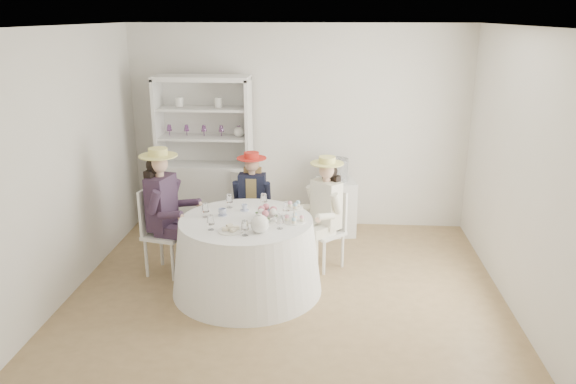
{
  "coord_description": "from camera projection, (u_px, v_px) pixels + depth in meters",
  "views": [
    {
      "loc": [
        0.41,
        -5.4,
        2.81
      ],
      "look_at": [
        0.0,
        0.1,
        1.05
      ],
      "focal_mm": 35.0,
      "sensor_mm": 36.0,
      "label": 1
    }
  ],
  "objects": [
    {
      "name": "cupcake_stand",
      "position": [
        294.0,
        215.0,
        5.67
      ],
      "size": [
        0.23,
        0.23,
        0.21
      ],
      "rotation": [
        0.0,
        0.0,
        0.34
      ],
      "color": "white",
      "rests_on": "tea_table"
    },
    {
      "name": "teacup_a",
      "position": [
        222.0,
        213.0,
        5.86
      ],
      "size": [
        0.1,
        0.1,
        0.07
      ],
      "primitive_type": "imported",
      "rotation": [
        0.0,
        0.0,
        0.14
      ],
      "color": "white",
      "rests_on": "tea_table"
    },
    {
      "name": "ceiling",
      "position": [
        287.0,
        26.0,
        5.2
      ],
      "size": [
        4.5,
        4.5,
        0.0
      ],
      "primitive_type": "plane",
      "rotation": [
        3.14,
        0.0,
        0.0
      ],
      "color": "white",
      "rests_on": "wall_back"
    },
    {
      "name": "tea_table",
      "position": [
        247.0,
        255.0,
        5.88
      ],
      "size": [
        1.58,
        1.58,
        0.79
      ],
      "rotation": [
        0.0,
        0.0,
        -0.2
      ],
      "color": "white",
      "rests_on": "ground"
    },
    {
      "name": "wall_left",
      "position": [
        69.0,
        162.0,
        5.76
      ],
      "size": [
        0.0,
        4.5,
        4.5
      ],
      "primitive_type": "plane",
      "rotation": [
        1.57,
        0.0,
        1.57
      ],
      "color": "silver",
      "rests_on": "ground"
    },
    {
      "name": "spare_chair",
      "position": [
        248.0,
        202.0,
        7.29
      ],
      "size": [
        0.49,
        0.49,
        0.89
      ],
      "rotation": [
        0.0,
        0.0,
        2.71
      ],
      "color": "silver",
      "rests_on": "ground"
    },
    {
      "name": "table_teapot",
      "position": [
        260.0,
        224.0,
        5.41
      ],
      "size": [
        0.26,
        0.18,
        0.19
      ],
      "rotation": [
        0.0,
        0.0,
        -0.31
      ],
      "color": "white",
      "rests_on": "tea_table"
    },
    {
      "name": "stemware_set",
      "position": [
        246.0,
        213.0,
        5.73
      ],
      "size": [
        0.91,
        0.92,
        0.15
      ],
      "color": "white",
      "rests_on": "tea_table"
    },
    {
      "name": "teacup_b",
      "position": [
        244.0,
        208.0,
        6.01
      ],
      "size": [
        0.08,
        0.08,
        0.06
      ],
      "primitive_type": "imported",
      "rotation": [
        0.0,
        0.0,
        0.16
      ],
      "color": "white",
      "rests_on": "tea_table"
    },
    {
      "name": "wall_front",
      "position": [
        264.0,
        245.0,
        3.7
      ],
      "size": [
        4.5,
        0.0,
        4.5
      ],
      "primitive_type": "plane",
      "rotation": [
        -1.57,
        0.0,
        0.0
      ],
      "color": "silver",
      "rests_on": "ground"
    },
    {
      "name": "wall_right",
      "position": [
        518.0,
        171.0,
        5.45
      ],
      "size": [
        0.0,
        4.5,
        4.5
      ],
      "primitive_type": "plane",
      "rotation": [
        1.57,
        0.0,
        -1.57
      ],
      "color": "silver",
      "rests_on": "ground"
    },
    {
      "name": "flower_arrangement",
      "position": [
        266.0,
        212.0,
        5.71
      ],
      "size": [
        0.19,
        0.19,
        0.07
      ],
      "rotation": [
        0.0,
        0.0,
        0.17
      ],
      "color": "#CD6679",
      "rests_on": "tea_table"
    },
    {
      "name": "guest_right",
      "position": [
        325.0,
        206.0,
        6.3
      ],
      "size": [
        0.55,
        0.56,
        1.31
      ],
      "rotation": [
        0.0,
        0.0,
        -0.78
      ],
      "color": "silver",
      "rests_on": "ground"
    },
    {
      "name": "teacup_c",
      "position": [
        270.0,
        213.0,
        5.84
      ],
      "size": [
        0.11,
        0.11,
        0.06
      ],
      "primitive_type": "imported",
      "rotation": [
        0.0,
        0.0,
        0.42
      ],
      "color": "white",
      "rests_on": "tea_table"
    },
    {
      "name": "wall_back",
      "position": [
        299.0,
        128.0,
        7.51
      ],
      "size": [
        4.5,
        0.0,
        4.5
      ],
      "primitive_type": "plane",
      "rotation": [
        1.57,
        0.0,
        0.0
      ],
      "color": "silver",
      "rests_on": "ground"
    },
    {
      "name": "guest_mid",
      "position": [
        252.0,
        197.0,
        6.75
      ],
      "size": [
        0.45,
        0.47,
        1.25
      ],
      "rotation": [
        0.0,
        0.0,
        -0.0
      ],
      "color": "silver",
      "rests_on": "ground"
    },
    {
      "name": "side_table",
      "position": [
        336.0,
        207.0,
        7.43
      ],
      "size": [
        0.54,
        0.54,
        0.73
      ],
      "primitive_type": "cube",
      "rotation": [
        0.0,
        0.0,
        0.17
      ],
      "color": "silver",
      "rests_on": "ground"
    },
    {
      "name": "hutch",
      "position": [
        207.0,
        177.0,
        7.48
      ],
      "size": [
        1.39,
        0.89,
        2.06
      ],
      "rotation": [
        0.0,
        0.0,
        0.38
      ],
      "color": "silver",
      "rests_on": "ground"
    },
    {
      "name": "sandwich_plate",
      "position": [
        231.0,
        230.0,
        5.44
      ],
      "size": [
        0.25,
        0.25,
        0.06
      ],
      "rotation": [
        0.0,
        0.0,
        -0.39
      ],
      "color": "white",
      "rests_on": "tea_table"
    },
    {
      "name": "flower_bowl",
      "position": [
        265.0,
        218.0,
        5.71
      ],
      "size": [
        0.26,
        0.26,
        0.05
      ],
      "primitive_type": "imported",
      "rotation": [
        0.0,
        0.0,
        -0.35
      ],
      "color": "white",
      "rests_on": "tea_table"
    },
    {
      "name": "guest_left",
      "position": [
        164.0,
        205.0,
        6.13
      ],
      "size": [
        0.58,
        0.54,
        1.45
      ],
      "rotation": [
        0.0,
        0.0,
        1.33
      ],
      "color": "silver",
      "rests_on": "ground"
    },
    {
      "name": "ground",
      "position": [
        287.0,
        288.0,
        6.01
      ],
      "size": [
        4.5,
        4.5,
        0.0
      ],
      "primitive_type": "plane",
      "color": "olive",
      "rests_on": "ground"
    },
    {
      "name": "hatbox",
      "position": [
        337.0,
        170.0,
        7.27
      ],
      "size": [
        0.38,
        0.38,
        0.29
      ],
      "primitive_type": "cylinder",
      "rotation": [
        0.0,
        0.0,
        0.38
      ],
      "color": "black",
      "rests_on": "side_table"
    }
  ]
}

